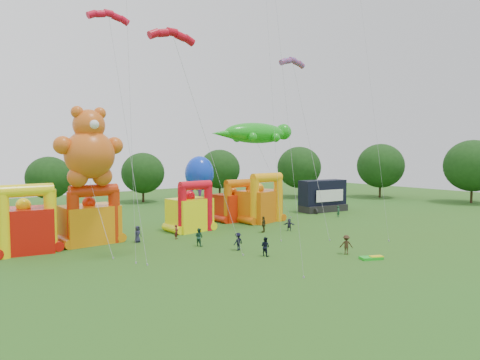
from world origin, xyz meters
TOP-DOWN VIEW (x-y plane):
  - ground at (0.00, 0.00)m, footprint 160.00×160.00m
  - tree_ring at (-1.20, 0.63)m, footprint 125.73×127.85m
  - bouncy_castle_0 at (-19.02, 26.20)m, footprint 6.16×5.33m
  - bouncy_castle_1 at (-12.47, 26.53)m, footprint 5.66×4.56m
  - bouncy_castle_2 at (-0.16, 25.84)m, footprint 5.21×4.35m
  - bouncy_castle_3 at (8.84, 28.73)m, footprint 5.39×4.49m
  - bouncy_castle_4 at (11.28, 25.72)m, footprint 6.56×5.76m
  - stage_trailer at (25.97, 26.94)m, footprint 8.46×4.25m
  - teddy_bear_kite at (-13.08, 24.23)m, footprint 7.11×8.74m
  - gecko_kite at (14.79, 28.75)m, footprint 15.17×7.18m
  - octopus_kite at (3.52, 29.20)m, footprint 3.96×6.40m
  - parafoil_kites at (-3.44, 15.07)m, footprint 25.00×12.90m
  - diamond_kites at (1.37, 13.68)m, footprint 28.61×18.84m
  - folded_kite_bundle at (5.52, 3.40)m, footprint 2.24×1.75m
  - spectator_0 at (-8.36, 23.59)m, footprint 1.04×0.85m
  - spectator_1 at (-4.15, 22.48)m, footprint 0.71×0.66m
  - spectator_2 at (-4.05, 17.93)m, footprint 1.00×1.12m
  - spectator_3 at (-2.02, 13.86)m, footprint 1.26×0.86m
  - spectator_4 at (6.28, 19.36)m, footprint 1.25×0.98m
  - spectator_5 at (9.42, 18.09)m, footprint 1.21×1.41m
  - spectator_6 at (10.08, 25.00)m, footprint 0.94×0.83m
  - spectator_7 at (23.08, 21.35)m, footprint 0.71×0.56m
  - spectator_8 at (-1.42, 10.41)m, footprint 0.87×1.02m
  - spectator_9 at (5.21, 6.07)m, footprint 1.37×1.35m

SIDE VIEW (x-z plane):
  - ground at x=0.00m, z-range 0.00..0.00m
  - folded_kite_bundle at x=5.52m, z-range -0.02..0.29m
  - spectator_5 at x=9.42m, z-range 0.00..1.53m
  - spectator_6 at x=10.08m, z-range 0.00..1.62m
  - spectator_1 at x=-4.15m, z-range 0.00..1.63m
  - spectator_7 at x=23.08m, z-range 0.00..1.72m
  - spectator_3 at x=-2.02m, z-range 0.00..1.80m
  - spectator_0 at x=-8.36m, z-range 0.00..1.83m
  - spectator_8 at x=-1.42m, z-range 0.00..1.84m
  - spectator_9 at x=5.21m, z-range 0.00..1.89m
  - spectator_2 at x=-4.05m, z-range 0.00..1.91m
  - spectator_4 at x=6.28m, z-range 0.00..1.98m
  - bouncy_castle_3 at x=8.84m, z-range -0.72..5.28m
  - bouncy_castle_2 at x=-0.16m, z-range -0.75..5.58m
  - bouncy_castle_1 at x=-12.47m, z-range -0.79..5.68m
  - stage_trailer at x=25.97m, z-range -0.10..5.10m
  - bouncy_castle_0 at x=-19.02m, z-range -0.83..6.02m
  - bouncy_castle_4 at x=11.28m, z-range -0.85..6.09m
  - octopus_kite at x=3.52m, z-range 0.73..10.10m
  - tree_ring at x=-1.20m, z-range 0.22..12.30m
  - gecko_kite at x=14.79m, z-range 2.01..16.37m
  - teddy_bear_kite at x=-13.08m, z-range 2.30..16.92m
  - parafoil_kites at x=-3.44m, z-range -1.44..23.50m
  - diamond_kites at x=1.37m, z-range -3.60..36.61m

